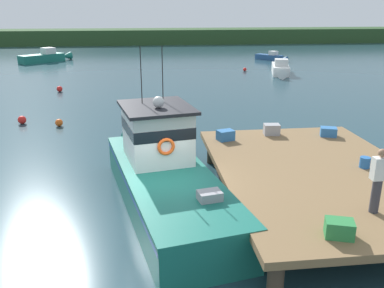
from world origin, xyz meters
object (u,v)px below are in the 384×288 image
at_px(crate_single_far, 272,129).
at_px(mooring_buoy_inshore, 59,123).
at_px(mooring_buoy_spare_mooring, 60,89).
at_px(moored_boat_off_the_point, 281,69).
at_px(deckhand_by_the_boat, 378,180).
at_px(moored_boat_outer_mooring, 45,57).
at_px(mooring_buoy_channel_marker, 245,69).
at_px(bait_bucket, 365,162).
at_px(crate_single_by_cleat, 328,132).
at_px(moored_boat_far_right, 271,57).
at_px(crate_stack_mid_dock, 225,135).
at_px(main_fishing_boat, 163,171).
at_px(mooring_buoy_outer, 22,120).
at_px(crate_stack_near_edge, 339,229).

xyz_separation_m(crate_single_far, mooring_buoy_inshore, (-9.40, 6.53, -1.21)).
bearing_deg(mooring_buoy_spare_mooring, moored_boat_off_the_point, 17.98).
height_order(deckhand_by_the_boat, moored_boat_outer_mooring, deckhand_by_the_boat).
relative_size(crate_single_far, mooring_buoy_spare_mooring, 1.40).
distance_m(moored_boat_outer_mooring, moored_boat_off_the_point, 26.57).
bearing_deg(mooring_buoy_channel_marker, moored_boat_outer_mooring, 155.25).
xyz_separation_m(bait_bucket, moored_boat_outer_mooring, (-17.72, 37.90, -0.82)).
bearing_deg(crate_single_far, mooring_buoy_channel_marker, 78.44).
xyz_separation_m(crate_single_by_cleat, mooring_buoy_spare_mooring, (-13.23, 16.54, -1.16)).
xyz_separation_m(deckhand_by_the_boat, moored_boat_far_right, (9.72, 39.42, -1.69)).
bearing_deg(deckhand_by_the_boat, moored_boat_outer_mooring, 111.98).
bearing_deg(bait_bucket, moored_boat_off_the_point, 76.95).
bearing_deg(crate_stack_mid_dock, main_fishing_boat, -136.54).
relative_size(moored_boat_outer_mooring, moored_boat_far_right, 1.44).
relative_size(main_fishing_boat, moored_boat_far_right, 2.62).
xyz_separation_m(moored_boat_outer_mooring, moored_boat_far_right, (26.15, -1.28, -0.18)).
relative_size(moored_boat_off_the_point, mooring_buoy_spare_mooring, 13.59).
height_order(crate_stack_mid_dock, mooring_buoy_spare_mooring, crate_stack_mid_dock).
distance_m(crate_single_by_cleat, moored_boat_outer_mooring, 39.04).
bearing_deg(mooring_buoy_outer, crate_single_far, -32.35).
bearing_deg(mooring_buoy_outer, crate_stack_mid_dock, -39.07).
xyz_separation_m(crate_stack_near_edge, bait_bucket, (2.65, 3.76, -0.02)).
bearing_deg(moored_boat_outer_mooring, mooring_buoy_inshore, -76.79).
height_order(bait_bucket, mooring_buoy_spare_mooring, bait_bucket).
relative_size(crate_stack_near_edge, mooring_buoy_channel_marker, 1.72).
height_order(main_fishing_boat, crate_single_far, main_fishing_boat).
height_order(main_fishing_boat, bait_bucket, main_fishing_boat).
distance_m(moored_boat_outer_mooring, mooring_buoy_outer, 27.28).
bearing_deg(crate_stack_mid_dock, mooring_buoy_outer, 140.93).
xyz_separation_m(crate_stack_near_edge, deckhand_by_the_boat, (1.36, 0.97, 0.67)).
xyz_separation_m(main_fishing_boat, crate_stack_mid_dock, (2.49, 2.36, 0.38)).
relative_size(mooring_buoy_outer, mooring_buoy_spare_mooring, 1.03).
relative_size(crate_stack_mid_dock, mooring_buoy_inshore, 1.53).
distance_m(moored_boat_off_the_point, mooring_buoy_spare_mooring, 19.92).
bearing_deg(main_fishing_boat, mooring_buoy_inshore, 118.02).
xyz_separation_m(crate_single_far, mooring_buoy_channel_marker, (5.02, 24.53, -1.24)).
bearing_deg(crate_single_by_cleat, bait_bucket, -95.25).
relative_size(crate_single_far, moored_boat_outer_mooring, 0.11).
relative_size(moored_boat_outer_mooring, mooring_buoy_inshore, 13.90).
height_order(crate_single_far, bait_bucket, crate_single_far).
xyz_separation_m(deckhand_by_the_boat, mooring_buoy_spare_mooring, (-11.63, 22.61, -1.84)).
bearing_deg(crate_single_by_cleat, mooring_buoy_inshore, 148.81).
bearing_deg(mooring_buoy_inshore, mooring_buoy_spare_mooring, 100.05).
bearing_deg(mooring_buoy_channel_marker, mooring_buoy_inshore, -128.70).
bearing_deg(moored_boat_far_right, bait_bucket, -102.96).
bearing_deg(mooring_buoy_channel_marker, main_fishing_boat, -109.03).
relative_size(moored_boat_outer_mooring, mooring_buoy_outer, 12.46).
relative_size(mooring_buoy_inshore, mooring_buoy_channel_marker, 1.13).
bearing_deg(moored_boat_far_right, deckhand_by_the_boat, -103.85).
relative_size(crate_single_far, mooring_buoy_channel_marker, 1.72).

